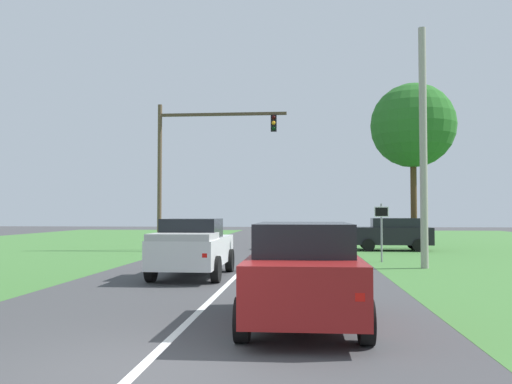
# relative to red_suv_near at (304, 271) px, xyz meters

# --- Properties ---
(ground_plane) EXTENTS (120.00, 120.00, 0.00)m
(ground_plane) POSITION_rel_red_suv_near_xyz_m (-2.19, 8.89, -1.00)
(ground_plane) COLOR #424244
(lane_centre_stripe) EXTENTS (0.16, 42.03, 0.01)m
(lane_centre_stripe) POSITION_rel_red_suv_near_xyz_m (-2.19, -2.11, -0.99)
(lane_centre_stripe) COLOR white
(lane_centre_stripe) RESTS_ON ground_plane
(red_suv_near) EXTENTS (2.22, 4.56, 1.89)m
(red_suv_near) POSITION_rel_red_suv_near_xyz_m (0.00, 0.00, 0.00)
(red_suv_near) COLOR maroon
(red_suv_near) RESTS_ON ground_plane
(pickup_truck_lead) EXTENTS (2.22, 4.86, 1.89)m
(pickup_truck_lead) POSITION_rel_red_suv_near_xyz_m (-3.57, 7.13, -0.03)
(pickup_truck_lead) COLOR silver
(pickup_truck_lead) RESTS_ON ground_plane
(traffic_light) EXTENTS (7.27, 0.40, 8.19)m
(traffic_light) POSITION_rel_red_suv_near_xyz_m (-6.21, 19.42, 4.36)
(traffic_light) COLOR brown
(traffic_light) RESTS_ON ground_plane
(keep_moving_sign) EXTENTS (0.60, 0.09, 2.47)m
(keep_moving_sign) POSITION_rel_red_suv_near_xyz_m (3.33, 12.96, 0.59)
(keep_moving_sign) COLOR gray
(keep_moving_sign) RESTS_ON ground_plane
(oak_tree_right) EXTENTS (4.98, 4.98, 9.74)m
(oak_tree_right) POSITION_rel_red_suv_near_xyz_m (6.55, 22.14, 6.23)
(oak_tree_right) COLOR #4C351E
(oak_tree_right) RESTS_ON ground_plane
(crossing_suv_far) EXTENTS (4.33, 2.15, 1.79)m
(crossing_suv_far) POSITION_rel_red_suv_near_xyz_m (4.94, 20.06, -0.05)
(crossing_suv_far) COLOR black
(crossing_suv_far) RESTS_ON ground_plane
(utility_pole_right) EXTENTS (0.28, 0.28, 9.13)m
(utility_pole_right) POSITION_rel_red_suv_near_xyz_m (4.55, 10.51, 3.57)
(utility_pole_right) COLOR #9E998E
(utility_pole_right) RESTS_ON ground_plane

